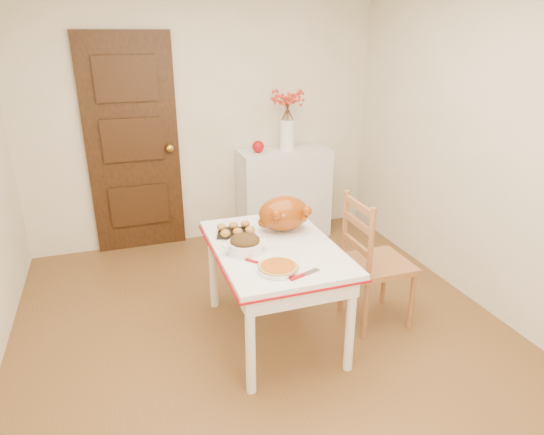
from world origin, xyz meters
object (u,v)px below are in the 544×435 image
object	(u,v)px
sideboard	(284,193)
pumpkin_pie	(278,267)
chair_oak	(378,261)
kitchen_table	(274,291)
turkey_platter	(284,215)

from	to	relation	value
sideboard	pumpkin_pie	size ratio (longest dim) A/B	3.74
sideboard	chair_oak	bearing A→B (deg)	-87.37
chair_oak	pumpkin_pie	bearing A→B (deg)	108.82
kitchen_table	pumpkin_pie	bearing A→B (deg)	-105.72
sideboard	pumpkin_pie	bearing A→B (deg)	-111.19
sideboard	kitchen_table	xyz separation A→B (m)	(-0.69, -1.69, -0.11)
sideboard	chair_oak	xyz separation A→B (m)	(0.08, -1.76, 0.03)
kitchen_table	turkey_platter	world-z (taller)	turkey_platter
kitchen_table	chair_oak	size ratio (longest dim) A/B	1.19
sideboard	chair_oak	world-z (taller)	chair_oak
turkey_platter	pumpkin_pie	world-z (taller)	turkey_platter
sideboard	kitchen_table	size ratio (longest dim) A/B	0.78
sideboard	turkey_platter	world-z (taller)	turkey_platter
kitchen_table	turkey_platter	xyz separation A→B (m)	(0.13, 0.18, 0.49)
sideboard	turkey_platter	distance (m)	1.66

